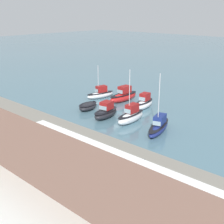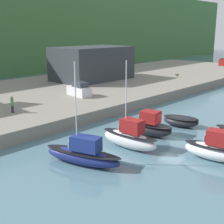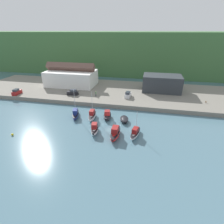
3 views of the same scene
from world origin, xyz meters
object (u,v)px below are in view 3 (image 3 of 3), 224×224
(moored_boat_4, at_px, (95,129))
(person_on_quay, at_px, (96,94))
(dog_on_quay, at_px, (206,102))
(mooring_buoy_0, at_px, (12,134))
(moored_boat_1, at_px, (92,115))
(moored_boat_0, at_px, (76,114))
(moored_boat_3, at_px, (124,120))
(moored_boat_5, at_px, (115,133))
(parked_car_0, at_px, (17,92))
(parked_car_1, at_px, (128,95))
(moored_boat_2, at_px, (107,116))
(moored_boat_6, at_px, (135,133))
(parked_car_2, at_px, (73,93))

(moored_boat_4, bearing_deg, person_on_quay, 96.97)
(dog_on_quay, bearing_deg, mooring_buoy_0, 178.22)
(moored_boat_1, bearing_deg, moored_boat_0, 171.69)
(moored_boat_3, height_order, moored_boat_5, moored_boat_5)
(moored_boat_1, relative_size, moored_boat_3, 1.84)
(parked_car_0, relative_size, parked_car_1, 0.98)
(moored_boat_2, relative_size, mooring_buoy_0, 9.93)
(moored_boat_2, xyz_separation_m, dog_on_quay, (31.49, 15.81, 0.91))
(moored_boat_3, bearing_deg, moored_boat_0, 167.40)
(mooring_buoy_0, bearing_deg, moored_boat_4, 16.06)
(moored_boat_4, relative_size, dog_on_quay, 6.69)
(moored_boat_2, distance_m, moored_boat_4, 8.47)
(parked_car_1, height_order, mooring_buoy_0, parked_car_1)
(moored_boat_2, relative_size, person_on_quay, 2.72)
(moored_boat_6, bearing_deg, moored_boat_4, -164.97)
(moored_boat_2, bearing_deg, parked_car_1, 66.72)
(moored_boat_5, bearing_deg, moored_boat_6, 17.53)
(mooring_buoy_0, bearing_deg, moored_boat_1, 37.23)
(moored_boat_4, height_order, parked_car_0, parked_car_0)
(parked_car_1, bearing_deg, moored_boat_5, -83.50)
(parked_car_1, xyz_separation_m, mooring_buoy_0, (-25.88, -30.31, -2.08))
(moored_boat_1, bearing_deg, dog_on_quay, 21.69)
(moored_boat_2, bearing_deg, parked_car_0, 156.44)
(moored_boat_2, bearing_deg, moored_boat_6, -49.63)
(moored_boat_0, xyz_separation_m, moored_boat_2, (10.02, 0.57, 0.06))
(moored_boat_2, distance_m, person_on_quay, 16.61)
(moored_boat_1, bearing_deg, parked_car_2, 126.52)
(moored_boat_4, height_order, moored_boat_6, moored_boat_6)
(parked_car_1, bearing_deg, parked_car_2, -168.46)
(parked_car_1, height_order, parked_car_2, same)
(moored_boat_1, bearing_deg, person_on_quay, 99.23)
(moored_boat_4, distance_m, moored_boat_6, 10.61)
(moored_boat_0, bearing_deg, mooring_buoy_0, -147.50)
(moored_boat_3, relative_size, parked_car_0, 1.08)
(moored_boat_0, distance_m, moored_boat_4, 11.55)
(moored_boat_0, bearing_deg, moored_boat_6, -37.85)
(moored_boat_6, bearing_deg, parked_car_0, 171.98)
(moored_boat_0, bearing_deg, moored_boat_5, -48.35)
(moored_boat_6, distance_m, person_on_quay, 28.22)
(moored_boat_6, xyz_separation_m, parked_car_2, (-26.35, 22.14, 1.48))
(moored_boat_0, bearing_deg, moored_boat_3, -18.01)
(moored_boat_1, distance_m, dog_on_quay, 39.68)
(parked_car_2, bearing_deg, moored_boat_3, -132.28)
(moored_boat_6, bearing_deg, moored_boat_1, 165.85)
(moored_boat_1, bearing_deg, moored_boat_3, -2.46)
(moored_boat_2, distance_m, parked_car_2, 22.38)
(moored_boat_2, relative_size, dog_on_quay, 6.93)
(moored_boat_0, relative_size, parked_car_1, 2.00)
(moored_boat_1, relative_size, person_on_quay, 3.96)
(dog_on_quay, bearing_deg, parked_car_1, 148.10)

